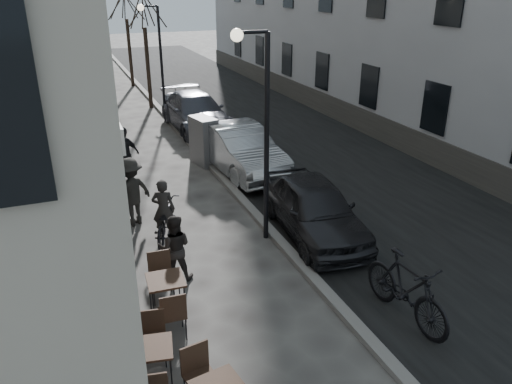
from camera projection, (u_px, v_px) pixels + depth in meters
road at (260, 124)px, 22.51m from camera, size 7.30×60.00×0.00m
kerb at (180, 131)px, 21.25m from camera, size 0.25×60.00×0.12m
streetlamp_near at (260, 116)px, 11.36m from camera, size 0.90×0.28×5.09m
streetlamp_far at (157, 51)px, 21.62m from camera, size 0.90×0.28×5.09m
tree_near at (143, 11)px, 23.62m from camera, size 2.40×2.40×5.70m
tree_far at (125, 5)px, 28.75m from camera, size 2.40×2.40×5.70m
bistro_set_b at (153, 362)px, 7.86m from camera, size 0.73×1.60×0.92m
bistro_set_c at (167, 294)px, 9.50m from camera, size 0.72×1.71×1.00m
utility_cabinet at (204, 141)px, 17.40m from camera, size 0.83×1.22×1.67m
bicycle at (164, 220)px, 12.45m from camera, size 1.29×1.95×0.97m
cyclist_rider at (164, 209)px, 12.33m from camera, size 0.68×0.57×1.58m
pedestrian_near at (175, 248)px, 10.65m from camera, size 0.87×0.77×1.50m
pedestrian_mid at (131, 192)px, 13.00m from camera, size 1.38×1.18×1.85m
pedestrian_far at (124, 156)px, 15.57m from camera, size 1.19×0.91×1.88m
car_near at (314, 208)px, 12.55m from camera, size 2.09×4.39×1.45m
car_mid at (239, 149)px, 16.74m from camera, size 2.12×4.91×1.57m
car_far at (196, 112)px, 21.48m from camera, size 2.31×5.35×1.53m
moped at (406, 289)px, 9.38m from camera, size 0.81×2.27×1.34m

